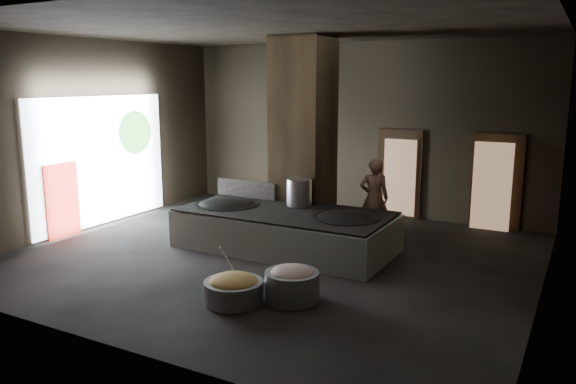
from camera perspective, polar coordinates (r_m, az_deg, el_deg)
The scene contains 28 objects.
floor at distance 11.59m, azimuth -1.46°, elevation -6.69°, with size 10.00×9.00×0.10m, color black.
ceiling at distance 11.06m, azimuth -1.58°, elevation 16.60°, with size 10.00×9.00×0.10m, color black.
back_wall at distance 15.18m, azimuth 7.16°, elevation 6.40°, with size 10.00×0.10×4.50m, color black.
front_wall at distance 7.55m, azimuth -19.07°, elevation 0.90°, with size 10.00×0.10×4.50m, color black.
left_wall at distance 14.29m, azimuth -19.42°, elevation 5.54°, with size 0.10×9.00×4.50m, color black.
right_wall at distance 9.63m, azimuth 25.51°, elevation 2.57°, with size 0.10×9.00×4.50m, color black.
pillar at distance 12.89m, azimuth 1.57°, elevation 5.62°, with size 1.20×1.20×4.50m, color black.
hearth_platform at distance 11.92m, azimuth -0.30°, elevation -3.95°, with size 4.51×2.15×0.78m, color silver.
platform_cap at distance 11.81m, azimuth -0.30°, elevation -1.97°, with size 4.41×2.12×0.03m, color black.
wok_left at distance 12.53m, azimuth -6.24°, elevation -1.57°, with size 1.42×1.42×0.39m, color black.
wok_left_rim at distance 12.52m, azimuth -6.24°, elevation -1.25°, with size 1.45×1.45×0.05m, color black.
wok_right at distance 11.30m, azimuth 5.84°, elevation -2.98°, with size 1.32×1.32×0.37m, color black.
wok_right_rim at distance 11.28m, azimuth 5.84°, elevation -2.64°, with size 1.35×1.35×0.05m, color black.
stock_pot at distance 12.19m, azimuth 1.15°, elevation -0.03°, with size 0.55×0.55×0.59m, color #9C9DA3.
splash_guard at distance 13.12m, azimuth -4.28°, elevation 0.31°, with size 1.57×0.06×0.39m, color black.
cook at distance 12.85m, azimuth 8.75°, elevation -0.63°, with size 0.66×0.42×1.80m, color #865B44.
veg_basin at distance 9.24m, azimuth -5.54°, elevation -10.04°, with size 0.96×0.96×0.35m, color gray.
veg_fill at distance 9.17m, azimuth -5.56°, elevation -9.03°, with size 0.79×0.79×0.24m, color #97A14E.
ladle at distance 9.30m, azimuth -5.84°, elevation -7.44°, with size 0.03×0.03×0.76m, color #9C9DA3.
meat_basin at distance 9.23m, azimuth 0.40°, elevation -9.54°, with size 0.89×0.89×0.49m, color gray.
meat_fill at distance 9.16m, azimuth 0.40°, elevation -8.34°, with size 0.74×0.74×0.28m, color #AB6F66.
doorway_near at distance 14.84m, azimuth 11.22°, elevation 1.68°, with size 1.18×0.08×2.38m, color black.
doorway_near_glow at distance 14.77m, azimuth 11.26°, elevation 1.44°, with size 0.84×0.04×1.98m, color #8C6647.
doorway_far at distance 14.33m, azimuth 20.41°, elevation 0.84°, with size 1.18×0.08×2.38m, color black.
doorway_far_glow at distance 14.12m, azimuth 19.99°, elevation 0.52°, with size 0.89×0.04×2.10m, color #8C6647.
left_opening at distance 14.42m, azimuth -18.40°, elevation 3.05°, with size 0.04×4.20×3.10m, color white.
pavilion_sliver at distance 13.65m, azimuth -21.96°, elevation -0.83°, with size 0.05×0.90×1.70m, color maroon.
tree_silhouette at distance 15.05m, azimuth -15.23°, elevation 5.86°, with size 0.28×1.10×1.10m, color #194714.
Camera 1 is at (5.51, -9.54, 3.54)m, focal length 35.00 mm.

